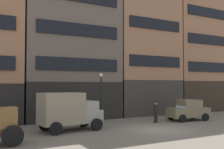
{
  "coord_description": "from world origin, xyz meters",
  "views": [
    {
      "loc": [
        -11.92,
        -15.13,
        3.21
      ],
      "look_at": [
        -2.62,
        1.84,
        3.91
      ],
      "focal_mm": 42.96,
      "sensor_mm": 36.0,
      "label": 1
    }
  ],
  "objects_px": {
    "sedan_dark": "(188,110)",
    "pedestrian_officer": "(156,111)",
    "delivery_truck_near": "(69,110)",
    "streetlamp_curbside": "(101,91)"
  },
  "relations": [
    {
      "from": "sedan_dark",
      "to": "pedestrian_officer",
      "type": "bearing_deg",
      "value": 174.35
    },
    {
      "from": "delivery_truck_near",
      "to": "streetlamp_curbside",
      "type": "xyz_separation_m",
      "value": [
        3.59,
        2.3,
        1.25
      ]
    },
    {
      "from": "pedestrian_officer",
      "to": "sedan_dark",
      "type": "bearing_deg",
      "value": -5.65
    },
    {
      "from": "sedan_dark",
      "to": "delivery_truck_near",
      "type": "bearing_deg",
      "value": -179.99
    },
    {
      "from": "pedestrian_officer",
      "to": "streetlamp_curbside",
      "type": "distance_m",
      "value": 4.86
    },
    {
      "from": "pedestrian_officer",
      "to": "streetlamp_curbside",
      "type": "bearing_deg",
      "value": 154.43
    },
    {
      "from": "pedestrian_officer",
      "to": "streetlamp_curbside",
      "type": "height_order",
      "value": "streetlamp_curbside"
    },
    {
      "from": "delivery_truck_near",
      "to": "pedestrian_officer",
      "type": "xyz_separation_m",
      "value": [
        7.7,
        0.33,
        -0.44
      ]
    },
    {
      "from": "sedan_dark",
      "to": "streetlamp_curbside",
      "type": "bearing_deg",
      "value": 162.89
    },
    {
      "from": "streetlamp_curbside",
      "to": "sedan_dark",
      "type": "bearing_deg",
      "value": -17.11
    }
  ]
}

